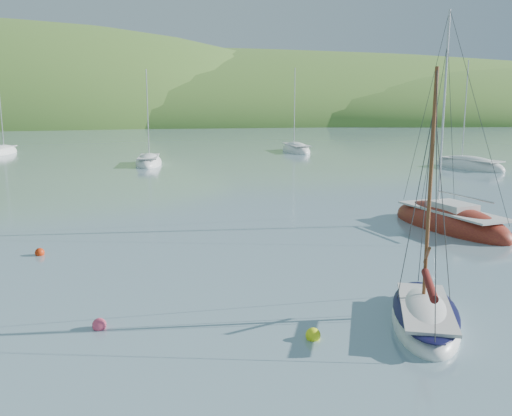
{
  "coord_description": "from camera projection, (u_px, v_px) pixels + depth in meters",
  "views": [
    {
      "loc": [
        -4.14,
        -15.75,
        6.92
      ],
      "look_at": [
        -0.49,
        8.0,
        2.26
      ],
      "focal_mm": 40.0,
      "sensor_mm": 36.0,
      "label": 1
    }
  ],
  "objects": [
    {
      "name": "ground",
      "position": [
        312.0,
        331.0,
        17.22
      ],
      "size": [
        700.0,
        700.0,
        0.0
      ],
      "primitive_type": "plane",
      "color": "slate",
      "rests_on": "ground"
    },
    {
      "name": "shoreline_hills",
      "position": [
        150.0,
        120.0,
        183.09
      ],
      "size": [
        690.0,
        135.0,
        56.0
      ],
      "color": "#3C732C",
      "rests_on": "ground"
    },
    {
      "name": "daysailer_white",
      "position": [
        425.0,
        318.0,
        17.71
      ],
      "size": [
        3.73,
        5.83,
        8.41
      ],
      "rotation": [
        0.0,
        0.0,
        -0.34
      ],
      "color": "white",
      "rests_on": "ground"
    },
    {
      "name": "sloop_red",
      "position": [
        450.0,
        224.0,
        30.73
      ],
      "size": [
        4.84,
        8.85,
        12.43
      ],
      "rotation": [
        0.0,
        0.0,
        0.25
      ],
      "color": "maroon",
      "rests_on": "ground"
    },
    {
      "name": "distant_sloop_a",
      "position": [
        149.0,
        163.0,
        59.84
      ],
      "size": [
        2.97,
        7.61,
        10.71
      ],
      "rotation": [
        0.0,
        0.0,
        -0.04
      ],
      "color": "white",
      "rests_on": "ground"
    },
    {
      "name": "distant_sloop_b",
      "position": [
        296.0,
        150.0,
        74.16
      ],
      "size": [
        3.36,
        8.32,
        11.65
      ],
      "rotation": [
        0.0,
        0.0,
        0.06
      ],
      "color": "white",
      "rests_on": "ground"
    },
    {
      "name": "distant_sloop_c",
      "position": [
        1.0,
        153.0,
        71.27
      ],
      "size": [
        3.7,
        7.49,
        10.24
      ],
      "rotation": [
        0.0,
        0.0,
        -0.17
      ],
      "color": "white",
      "rests_on": "ground"
    },
    {
      "name": "distant_sloop_d",
      "position": [
        469.0,
        167.0,
        56.65
      ],
      "size": [
        5.53,
        8.55,
        11.52
      ],
      "rotation": [
        0.0,
        0.0,
        0.36
      ],
      "color": "white",
      "rests_on": "ground"
    },
    {
      "name": "mooring_buoys",
      "position": [
        265.0,
        277.0,
        21.95
      ],
      "size": [
        24.54,
        11.71,
        0.44
      ],
      "color": "#EEFF16",
      "rests_on": "ground"
    }
  ]
}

